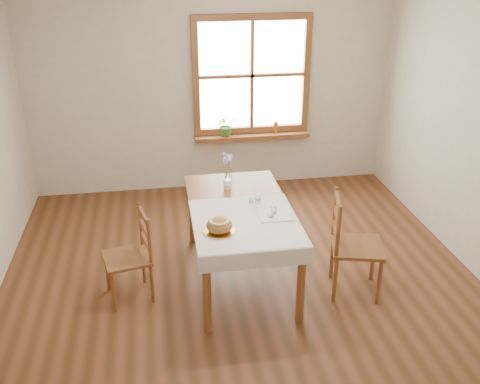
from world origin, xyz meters
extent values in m
plane|color=brown|center=(0.00, 0.00, 0.00)|extent=(5.00, 5.00, 0.00)
cube|color=beige|center=(0.00, 2.50, 1.30)|extent=(4.50, 0.10, 2.60)
cube|color=brown|center=(0.50, 2.46, 2.14)|extent=(1.46, 0.08, 0.08)
cube|color=brown|center=(0.50, 2.46, 0.76)|extent=(1.46, 0.08, 0.08)
cube|color=brown|center=(-0.19, 2.46, 1.45)|extent=(0.08, 0.08, 1.30)
cube|color=brown|center=(1.19, 2.46, 1.45)|extent=(0.08, 0.08, 1.30)
cube|color=brown|center=(0.50, 2.46, 1.45)|extent=(0.04, 0.06, 1.30)
cube|color=brown|center=(0.50, 2.46, 1.45)|extent=(1.30, 0.06, 0.04)
cube|color=white|center=(0.50, 2.49, 1.45)|extent=(1.30, 0.01, 1.30)
cube|color=brown|center=(0.50, 2.40, 0.69)|extent=(1.46, 0.20, 0.05)
cube|color=brown|center=(0.00, 0.30, 0.72)|extent=(0.90, 1.60, 0.05)
cylinder|color=brown|center=(-0.39, -0.44, 0.35)|extent=(0.07, 0.07, 0.70)
cylinder|color=brown|center=(0.39, -0.44, 0.35)|extent=(0.07, 0.07, 0.70)
cylinder|color=brown|center=(-0.39, 1.04, 0.35)|extent=(0.07, 0.07, 0.70)
cylinder|color=brown|center=(0.39, 1.04, 0.35)|extent=(0.07, 0.07, 0.70)
cube|color=white|center=(0.00, 0.00, 0.76)|extent=(0.91, 0.99, 0.01)
cylinder|color=white|center=(-0.25, -0.15, 0.77)|extent=(0.33, 0.33, 0.01)
ellipsoid|color=olive|center=(-0.25, -0.15, 0.83)|extent=(0.22, 0.22, 0.12)
cube|color=white|center=(0.27, 0.06, 0.77)|extent=(0.30, 0.26, 0.01)
cylinder|color=white|center=(0.10, 0.30, 0.81)|extent=(0.06, 0.06, 0.10)
cylinder|color=white|center=(0.17, 0.33, 0.81)|extent=(0.06, 0.06, 0.11)
cylinder|color=white|center=(-0.05, 0.71, 0.79)|extent=(0.10, 0.10, 0.09)
imported|color=#3C762F|center=(0.17, 2.40, 0.82)|extent=(0.31, 0.33, 0.21)
cylinder|color=#AF5520|center=(0.81, 2.40, 0.79)|extent=(0.07, 0.07, 0.16)
camera|label=1|loc=(-0.70, -3.98, 2.92)|focal=40.00mm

